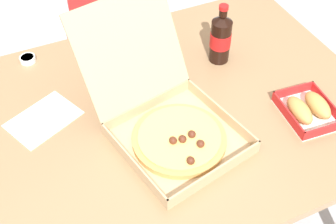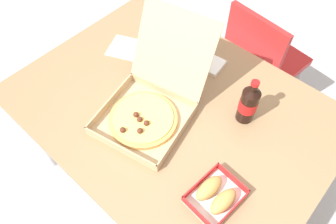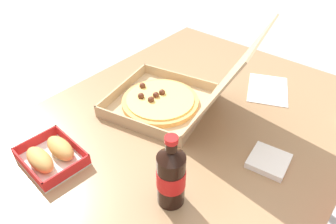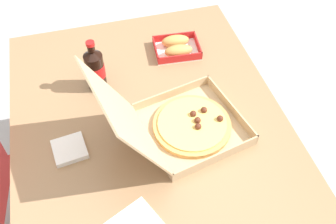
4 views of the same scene
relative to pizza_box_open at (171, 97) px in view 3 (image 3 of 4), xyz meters
name	(u,v)px [view 3 (image 3 of 4)]	position (x,y,z in m)	size (l,w,h in m)	color
dining_table	(184,140)	(0.04, 0.10, -0.12)	(1.34, 1.00, 0.71)	#997551
pizza_box_open	(171,97)	(0.00, 0.00, 0.00)	(0.43, 0.55, 0.35)	tan
bread_side_box	(51,155)	(0.43, -0.11, -0.02)	(0.16, 0.20, 0.06)	white
cola_bottle	(171,176)	(0.31, 0.25, 0.04)	(0.07, 0.07, 0.22)	black
paper_menu	(268,89)	(-0.34, 0.22, -0.05)	(0.21, 0.15, 0.00)	white
napkin_pile	(269,161)	(0.02, 0.39, -0.04)	(0.11, 0.11, 0.02)	white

